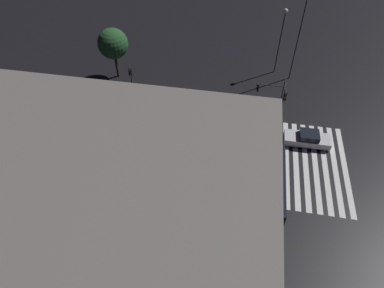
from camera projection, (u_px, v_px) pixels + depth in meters
The scene contains 13 objects.
ground_plane at pixel (192, 149), 33.95m from camera, with size 200.00×200.00×0.00m, color black.
road_markings at pixel (262, 156), 33.29m from camera, with size 17.07×23.39×0.01m.
traffic_light_nw_cross at pixel (69, 182), 26.99m from camera, with size 0.36×0.39×4.31m.
traffic_light_ne_main at pixel (131, 76), 38.80m from camera, with size 0.39×0.36×3.46m.
traffic_light_se_cross at pixel (268, 91), 36.89m from camera, with size 0.36×3.14×3.24m.
traffic_light_se_main at pixel (284, 94), 35.88m from camera, with size 2.80×0.36×3.74m.
traffic_light_median_north at pixel (108, 123), 32.78m from camera, with size 0.36×0.39×3.66m.
street_lamp_east at pixel (301, 28), 38.21m from camera, with size 0.47×0.47×10.21m.
street_lamp_west at pixel (282, 29), 39.84m from camera, with size 0.52×0.52×8.20m.
street_tree_near at pixel (113, 44), 40.12m from camera, with size 3.59×3.59×6.26m.
street_tree_far at pixel (6, 216), 24.34m from camera, with size 3.07×3.07×4.94m.
waiting_car at pixel (307, 139), 34.07m from camera, with size 1.79×4.52×1.39m.
pedestrian_railing at pixel (192, 260), 24.87m from camera, with size 1.33×7.07×1.05m.
Camera 1 is at (-23.54, -4.29, 24.10)m, focal length 32.00 mm.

